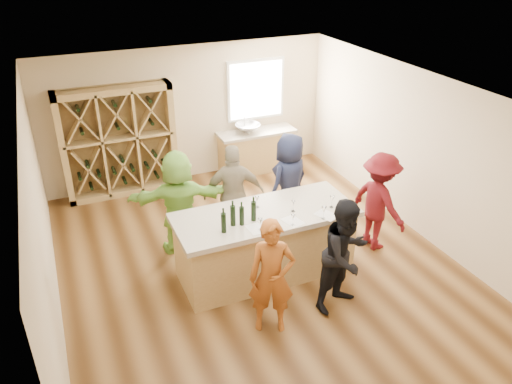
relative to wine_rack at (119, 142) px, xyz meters
name	(u,v)px	position (x,y,z in m)	size (l,w,h in m)	color
floor	(255,263)	(1.50, -3.27, -1.15)	(6.00, 7.00, 0.10)	brown
ceiling	(255,89)	(1.50, -3.27, 1.75)	(6.00, 7.00, 0.10)	white
wall_back	(188,113)	(1.50, 0.28, 0.30)	(6.00, 0.10, 2.80)	beige
wall_front	(407,344)	(1.50, -6.82, 0.30)	(6.00, 0.10, 2.80)	beige
wall_left	(37,227)	(-1.55, -3.27, 0.30)	(0.10, 7.00, 2.80)	beige
wall_right	(419,152)	(4.55, -3.27, 0.30)	(0.10, 7.00, 2.80)	beige
window_frame	(256,90)	(3.00, 0.20, 0.65)	(1.30, 0.06, 1.30)	white
window_pane	(256,90)	(3.00, 0.17, 0.65)	(1.18, 0.01, 1.18)	white
wine_rack	(119,142)	(0.00, 0.00, 0.00)	(2.20, 0.45, 2.20)	tan
back_counter_base	(256,152)	(2.90, -0.07, -0.67)	(1.60, 0.58, 0.86)	tan
back_counter_top	(256,132)	(2.90, -0.07, -0.21)	(1.70, 0.62, 0.06)	#B8AB97
sink	(248,128)	(2.70, -0.07, -0.09)	(0.54, 0.54, 0.19)	silver
faucet	(245,123)	(2.70, 0.11, -0.03)	(0.02, 0.02, 0.30)	silver
tasting_counter_base	(265,245)	(1.52, -3.60, -0.60)	(2.60, 1.00, 1.00)	tan
tasting_counter_top	(265,215)	(1.52, -3.60, -0.06)	(2.72, 1.12, 0.08)	#B8AB97
wine_bottle_b	(224,223)	(0.78, -3.86, 0.13)	(0.07, 0.07, 0.30)	black
wine_bottle_c	(233,216)	(0.96, -3.74, 0.13)	(0.08, 0.08, 0.31)	black
wine_bottle_d	(242,216)	(1.08, -3.78, 0.12)	(0.07, 0.07, 0.28)	black
wine_bottle_e	(254,211)	(1.28, -3.73, 0.13)	(0.07, 0.07, 0.30)	black
wine_glass_a	(260,224)	(1.26, -4.01, 0.07)	(0.07, 0.07, 0.18)	white
wine_glass_b	(293,220)	(1.73, -4.08, 0.06)	(0.06, 0.06, 0.16)	white
wine_glass_c	(324,212)	(2.22, -4.09, 0.08)	(0.08, 0.08, 0.20)	white
wine_glass_d	(293,206)	(1.92, -3.73, 0.06)	(0.06, 0.06, 0.16)	white
wine_glass_e	(332,201)	(2.50, -3.85, 0.08)	(0.07, 0.07, 0.20)	white
tasting_menu_a	(256,229)	(1.21, -3.96, -0.02)	(0.21, 0.29, 0.00)	white
tasting_menu_b	(293,221)	(1.78, -3.98, -0.02)	(0.23, 0.31, 0.00)	white
tasting_menu_c	(327,215)	(2.32, -4.02, -0.02)	(0.24, 0.32, 0.00)	white
person_near_left	(272,277)	(1.10, -4.74, -0.28)	(0.60, 0.44, 1.64)	#994C19
person_near_right	(345,255)	(2.22, -4.71, -0.26)	(0.82, 0.45, 1.68)	black
person_server	(379,202)	(3.54, -3.64, -0.25)	(1.09, 0.51, 1.69)	#590F14
person_far_mid	(234,194)	(1.44, -2.51, -0.23)	(1.02, 0.52, 1.74)	gray
person_far_right	(289,181)	(2.51, -2.44, -0.23)	(0.85, 0.55, 1.74)	#191E38
person_far_left	(179,202)	(0.52, -2.45, -0.21)	(1.64, 0.59, 1.77)	#8CC64C
wine_glass_f	(257,202)	(1.47, -3.40, 0.07)	(0.07, 0.07, 0.18)	white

